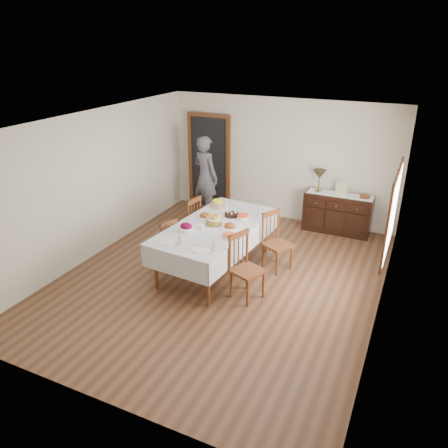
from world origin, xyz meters
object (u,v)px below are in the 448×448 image
at_px(chair_left_near, 165,244).
at_px(table_lamp, 320,175).
at_px(person, 206,174).
at_px(chair_left_far, 189,223).
at_px(sideboard, 337,213).
at_px(chair_right_near, 245,266).
at_px(dining_table, 216,230).
at_px(chair_right_far, 276,241).

relative_size(chair_left_near, table_lamp, 2.01).
distance_m(person, table_lamp, 2.44).
bearing_deg(chair_left_near, table_lamp, 162.11).
bearing_deg(chair_left_far, table_lamp, 142.75).
xyz_separation_m(chair_left_near, sideboard, (2.37, 2.81, -0.06)).
height_order(chair_right_near, table_lamp, table_lamp).
height_order(dining_table, chair_right_far, chair_right_far).
distance_m(chair_right_near, table_lamp, 3.14).
distance_m(chair_left_far, chair_right_far, 1.71).
bearing_deg(chair_left_far, chair_left_near, 6.91).
bearing_deg(dining_table, chair_left_far, 153.54).
distance_m(chair_left_far, sideboard, 3.09).
height_order(dining_table, chair_left_far, chair_left_far).
xyz_separation_m(person, table_lamp, (2.41, 0.34, 0.20)).
bearing_deg(chair_left_near, chair_left_far, -163.48).
relative_size(chair_right_near, table_lamp, 2.27).
relative_size(chair_left_near, chair_right_near, 0.89).
bearing_deg(chair_left_far, dining_table, 65.63).
bearing_deg(sideboard, chair_left_far, -140.07).
xyz_separation_m(dining_table, chair_right_far, (0.91, 0.49, -0.22)).
bearing_deg(table_lamp, chair_left_far, -134.30).
height_order(chair_right_far, table_lamp, table_lamp).
bearing_deg(chair_left_far, chair_right_near, 62.87).
height_order(chair_right_far, sideboard, chair_right_far).
distance_m(dining_table, chair_left_near, 0.91).
bearing_deg(chair_left_near, chair_right_near, 97.83).
bearing_deg(table_lamp, chair_right_far, -96.43).
xyz_separation_m(chair_right_near, chair_right_far, (0.13, 1.07, -0.01)).
bearing_deg(chair_right_near, table_lamp, 15.18).
distance_m(chair_right_near, person, 3.44).
bearing_deg(chair_left_near, person, -152.44).
xyz_separation_m(chair_right_far, sideboard, (0.66, 1.99, -0.11)).
height_order(chair_left_far, person, person).
bearing_deg(table_lamp, chair_left_near, -124.56).
distance_m(dining_table, sideboard, 2.95).
bearing_deg(sideboard, chair_right_far, -108.34).
xyz_separation_m(dining_table, chair_right_near, (0.78, -0.59, -0.21)).
height_order(chair_left_far, table_lamp, table_lamp).
distance_m(dining_table, person, 2.50).
bearing_deg(table_lamp, chair_right_near, -96.54).
distance_m(dining_table, chair_right_near, 1.00).
relative_size(chair_left_far, chair_right_far, 1.03).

